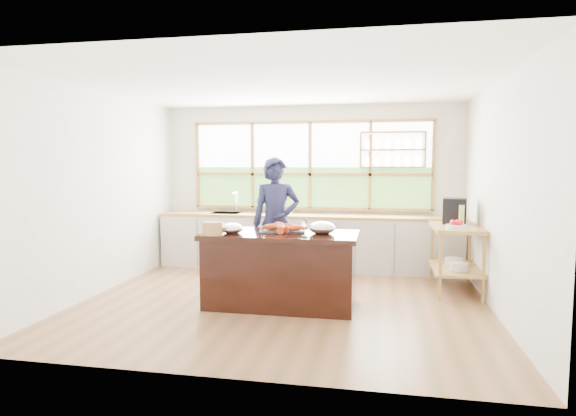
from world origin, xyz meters
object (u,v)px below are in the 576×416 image
(island, at_px, (281,269))
(cook, at_px, (276,223))
(wicker_basket, at_px, (212,228))
(espresso_machine, at_px, (454,211))

(island, xyz_separation_m, cook, (-0.25, 0.86, 0.46))
(island, height_order, wicker_basket, wicker_basket)
(island, bearing_deg, cook, 106.03)
(wicker_basket, bearing_deg, cook, 66.51)
(island, xyz_separation_m, wicker_basket, (-0.76, -0.31, 0.52))
(espresso_machine, relative_size, wicker_basket, 1.48)
(cook, distance_m, wicker_basket, 1.28)
(cook, distance_m, espresso_machine, 2.49)
(espresso_machine, xyz_separation_m, wicker_basket, (-2.95, -1.66, -0.10))
(espresso_machine, height_order, wicker_basket, espresso_machine)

